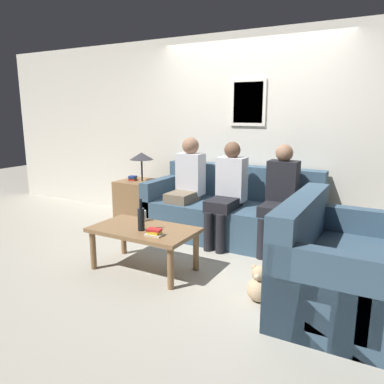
# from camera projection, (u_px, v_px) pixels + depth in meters

# --- Properties ---
(ground_plane) EXTENTS (16.00, 16.00, 0.00)m
(ground_plane) POSITION_uv_depth(u_px,v_px,m) (213.00, 251.00, 4.35)
(ground_plane) COLOR #ADA899
(wall_back) EXTENTS (9.00, 0.08, 2.60)m
(wall_back) POSITION_uv_depth(u_px,v_px,m) (248.00, 133.00, 4.98)
(wall_back) COLOR silver
(wall_back) RESTS_ON ground_plane
(couch_main) EXTENTS (2.14, 0.94, 0.89)m
(couch_main) POSITION_uv_depth(u_px,v_px,m) (232.00, 214.00, 4.76)
(couch_main) COLOR #385166
(couch_main) RESTS_ON ground_plane
(couch_side) EXTENTS (0.94, 1.41, 0.89)m
(couch_side) POSITION_uv_depth(u_px,v_px,m) (338.00, 270.00, 3.07)
(couch_side) COLOR #385166
(couch_side) RESTS_ON ground_plane
(coffee_table) EXTENTS (1.05, 0.61, 0.44)m
(coffee_table) POSITION_uv_depth(u_px,v_px,m) (144.00, 234.00, 3.77)
(coffee_table) COLOR olive
(coffee_table) RESTS_ON ground_plane
(side_table_with_lamp) EXTENTS (0.53, 0.53, 1.03)m
(side_table_with_lamp) POSITION_uv_depth(u_px,v_px,m) (139.00, 200.00, 5.33)
(side_table_with_lamp) COLOR olive
(side_table_with_lamp) RESTS_ON ground_plane
(wine_bottle) EXTENTS (0.07, 0.07, 0.32)m
(wine_bottle) POSITION_uv_depth(u_px,v_px,m) (141.00, 218.00, 3.66)
(wine_bottle) COLOR black
(wine_bottle) RESTS_ON coffee_table
(drinking_glass) EXTENTS (0.08, 0.08, 0.11)m
(drinking_glass) POSITION_uv_depth(u_px,v_px,m) (142.00, 216.00, 3.98)
(drinking_glass) COLOR silver
(drinking_glass) RESTS_ON coffee_table
(book_stack) EXTENTS (0.17, 0.13, 0.07)m
(book_stack) POSITION_uv_depth(u_px,v_px,m) (154.00, 233.00, 3.52)
(book_stack) COLOR beige
(book_stack) RESTS_ON coffee_table
(person_left) EXTENTS (0.34, 0.61, 1.26)m
(person_left) POSITION_uv_depth(u_px,v_px,m) (186.00, 182.00, 4.84)
(person_left) COLOR #756651
(person_left) RESTS_ON ground_plane
(person_middle) EXTENTS (0.34, 0.64, 1.23)m
(person_middle) POSITION_uv_depth(u_px,v_px,m) (227.00, 190.00, 4.49)
(person_middle) COLOR black
(person_middle) RESTS_ON ground_plane
(person_right) EXTENTS (0.34, 0.61, 1.22)m
(person_right) POSITION_uv_depth(u_px,v_px,m) (279.00, 195.00, 4.23)
(person_right) COLOR black
(person_right) RESTS_ON ground_plane
(teddy_bear) EXTENTS (0.21, 0.21, 0.32)m
(teddy_bear) POSITION_uv_depth(u_px,v_px,m) (259.00, 286.00, 3.18)
(teddy_bear) COLOR tan
(teddy_bear) RESTS_ON ground_plane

